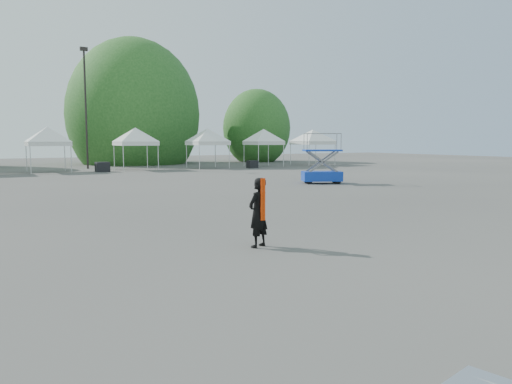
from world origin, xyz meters
TOP-DOWN VIEW (x-y plane):
  - ground at (0.00, 0.00)m, footprint 120.00×120.00m
  - light_pole_east at (3.00, 32.00)m, footprint 0.60×0.25m
  - tree_mid_e at (9.00, 39.00)m, footprint 5.12×5.12m
  - tree_far_e at (22.00, 37.00)m, footprint 3.84×3.84m
  - tent_e at (-0.42, 28.77)m, footprint 4.11×4.11m
  - tent_f at (5.95, 28.33)m, footprint 4.13×4.13m
  - tent_g at (11.93, 27.84)m, footprint 4.10×4.10m
  - tent_h at (17.42, 27.86)m, footprint 3.94×3.94m
  - tent_extra_8 at (22.79, 27.78)m, footprint 4.52×4.52m
  - man at (-0.05, -1.07)m, footprint 0.67×0.57m
  - scissor_lift at (11.18, 11.24)m, footprint 2.36×1.83m
  - crate_mid at (3.06, 27.12)m, footprint 0.99×0.80m
  - crate_east at (15.12, 25.86)m, footprint 0.86×0.68m

SIDE VIEW (x-z plane):
  - ground at x=0.00m, z-range 0.00..0.00m
  - crate_east at x=15.12m, z-range 0.00..0.65m
  - crate_mid at x=3.06m, z-range 0.00..0.74m
  - man at x=-0.05m, z-range 0.00..1.55m
  - scissor_lift at x=11.18m, z-range 0.01..2.74m
  - tent_h at x=17.42m, z-range 1.12..5.00m
  - tent_g at x=11.93m, z-range 1.12..5.00m
  - tent_e at x=-0.42m, z-range 1.12..5.00m
  - tent_f at x=5.95m, z-range 1.12..5.00m
  - tent_extra_8 at x=22.79m, z-range 1.12..5.00m
  - tree_far_e at x=22.00m, z-range 0.70..6.55m
  - tree_mid_e at x=9.00m, z-range 0.94..8.74m
  - light_pole_east at x=3.00m, z-range 0.62..10.42m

